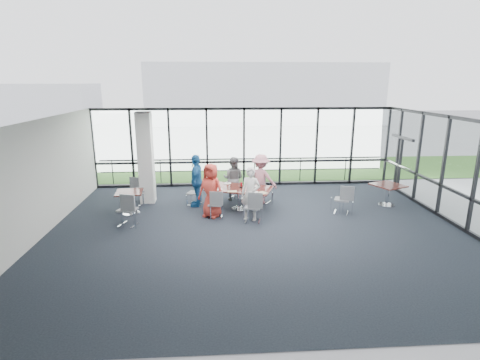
{
  "coord_description": "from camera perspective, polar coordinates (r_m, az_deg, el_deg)",
  "views": [
    {
      "loc": [
        -1.15,
        -10.03,
        4.19
      ],
      "look_at": [
        -0.38,
        1.67,
        1.1
      ],
      "focal_mm": 28.0,
      "sensor_mm": 36.0,
      "label": 1
    }
  ],
  "objects": [
    {
      "name": "tumbler_d",
      "position": [
        12.62,
        -3.31,
        -0.74
      ],
      "size": [
        0.07,
        0.07,
        0.15
      ],
      "primitive_type": "cylinder",
      "color": "white",
      "rests_on": "main_table"
    },
    {
      "name": "diner_near_left",
      "position": [
        11.85,
        -4.45,
        -1.59
      ],
      "size": [
        1.01,
        0.9,
        1.73
      ],
      "primitive_type": "imported",
      "rotation": [
        0.0,
        0.0,
        -0.52
      ],
      "color": "red",
      "rests_on": "ground"
    },
    {
      "name": "hangar_main",
      "position": [
        42.36,
        3.3,
        13.14
      ],
      "size": [
        24.0,
        10.0,
        6.0
      ],
      "primitive_type": "cube",
      "color": "white",
      "rests_on": "ground"
    },
    {
      "name": "chair_spare_la",
      "position": [
        11.66,
        -16.78,
        -4.34
      ],
      "size": [
        0.62,
        0.62,
        1.01
      ],
      "primitive_type": null,
      "rotation": [
        0.0,
        0.0,
        -0.33
      ],
      "color": "gray",
      "rests_on": "ground"
    },
    {
      "name": "curtain_wall_right",
      "position": [
        12.59,
        30.96,
        0.75
      ],
      "size": [
        0.1,
        10.0,
        3.2
      ],
      "primitive_type": "cube",
      "color": "white",
      "rests_on": "ground"
    },
    {
      "name": "chair_spare_lb",
      "position": [
        13.58,
        -15.45,
        -1.75
      ],
      "size": [
        0.59,
        0.59,
        0.91
      ],
      "primitive_type": null,
      "rotation": [
        0.0,
        0.0,
        2.73
      ],
      "color": "gray",
      "rests_on": "ground"
    },
    {
      "name": "chair_main_nl",
      "position": [
        11.86,
        -3.77,
        -3.69
      ],
      "size": [
        0.5,
        0.5,
        0.89
      ],
      "primitive_type": null,
      "rotation": [
        0.0,
        0.0,
        -0.17
      ],
      "color": "gray",
      "rests_on": "ground"
    },
    {
      "name": "hangar_aux",
      "position": [
        41.66,
        -28.09,
        10.06
      ],
      "size": [
        10.0,
        6.0,
        4.0
      ],
      "primitive_type": "cube",
      "color": "white",
      "rests_on": "ground"
    },
    {
      "name": "green_bottle",
      "position": [
        12.51,
        0.54,
        -0.73
      ],
      "size": [
        0.05,
        0.05,
        0.2
      ],
      "primitive_type": "cylinder",
      "color": "#177118",
      "rests_on": "main_table"
    },
    {
      "name": "guard_rail",
      "position": [
        16.11,
        0.43,
        1.52
      ],
      "size": [
        12.0,
        0.06,
        0.06
      ],
      "primitive_type": "cylinder",
      "rotation": [
        0.0,
        1.57,
        0.0
      ],
      "color": "#2D2D33",
      "rests_on": "ground"
    },
    {
      "name": "chair_main_nr",
      "position": [
        11.48,
        1.97,
        -4.1
      ],
      "size": [
        0.56,
        0.56,
        0.97
      ],
      "primitive_type": null,
      "rotation": [
        0.0,
        0.0,
        -0.22
      ],
      "color": "gray",
      "rests_on": "ground"
    },
    {
      "name": "chair_main_end",
      "position": [
        13.17,
        -7.03,
        -1.95
      ],
      "size": [
        0.54,
        0.54,
        0.86
      ],
      "primitive_type": null,
      "rotation": [
        0.0,
        0.0,
        -1.93
      ],
      "color": "gray",
      "rests_on": "ground"
    },
    {
      "name": "diner_far_right",
      "position": [
        13.14,
        3.18,
        0.15
      ],
      "size": [
        1.27,
        0.98,
        1.76
      ],
      "primitive_type": "imported",
      "rotation": [
        0.0,
        0.0,
        2.75
      ],
      "color": "#CB7F8E",
      "rests_on": "ground"
    },
    {
      "name": "chair_main_fr",
      "position": [
        13.35,
        3.64,
        -1.5
      ],
      "size": [
        0.62,
        0.62,
        0.92
      ],
      "primitive_type": null,
      "rotation": [
        0.0,
        0.0,
        2.56
      ],
      "color": "gray",
      "rests_on": "ground"
    },
    {
      "name": "diner_near_right",
      "position": [
        11.55,
        1.63,
        -2.13
      ],
      "size": [
        0.74,
        0.65,
        1.68
      ],
      "primitive_type": "imported",
      "rotation": [
        0.0,
        0.0,
        -0.4
      ],
      "color": "silver",
      "rests_on": "ground"
    },
    {
      "name": "wall_left",
      "position": [
        11.44,
        -28.72,
        -0.18
      ],
      "size": [
        0.1,
        10.0,
        3.2
      ],
      "primitive_type": "cube",
      "color": "silver",
      "rests_on": "ground"
    },
    {
      "name": "main_table",
      "position": [
        12.54,
        -0.09,
        -1.68
      ],
      "size": [
        2.4,
        1.84,
        0.75
      ],
      "rotation": [
        0.0,
        0.0,
        -0.36
      ],
      "color": "#391410",
      "rests_on": "ground"
    },
    {
      "name": "tumbler_a",
      "position": [
        12.27,
        -1.68,
        -1.19
      ],
      "size": [
        0.07,
        0.07,
        0.14
      ],
      "primitive_type": "cylinder",
      "color": "white",
      "rests_on": "main_table"
    },
    {
      "name": "plate_fl",
      "position": [
        13.04,
        -1.93,
        -0.51
      ],
      "size": [
        0.26,
        0.26,
        0.01
      ],
      "primitive_type": "cylinder",
      "color": "white",
      "rests_on": "main_table"
    },
    {
      "name": "wall_front",
      "position": [
        5.78,
        8.33,
        -12.06
      ],
      "size": [
        12.0,
        0.1,
        3.2
      ],
      "primitive_type": "cube",
      "color": "silver",
      "rests_on": "ground"
    },
    {
      "name": "plate_nl",
      "position": [
        12.32,
        -3.3,
        -1.45
      ],
      "size": [
        0.26,
        0.26,
        0.01
      ],
      "primitive_type": "cylinder",
      "color": "white",
      "rests_on": "main_table"
    },
    {
      "name": "side_table_right",
      "position": [
        13.91,
        21.63,
        -1.07
      ],
      "size": [
        1.24,
        1.24,
        0.75
      ],
      "rotation": [
        0.0,
        0.0,
        0.41
      ],
      "color": "#391410",
      "rests_on": "ground"
    },
    {
      "name": "curtain_wall_back",
      "position": [
        15.3,
        0.61,
        5.01
      ],
      "size": [
        12.0,
        0.1,
        3.2
      ],
      "primitive_type": "cube",
      "color": "white",
      "rests_on": "ground"
    },
    {
      "name": "plate_end",
      "position": [
        12.83,
        -3.93,
        -0.8
      ],
      "size": [
        0.25,
        0.25,
        0.01
      ],
      "primitive_type": "cylinder",
      "color": "white",
      "rests_on": "main_table"
    },
    {
      "name": "chair_spare_r",
      "position": [
        12.67,
        15.28,
        -2.87
      ],
      "size": [
        0.6,
        0.6,
        0.94
      ],
      "primitive_type": null,
      "rotation": [
        0.0,
        0.0,
        -0.42
      ],
      "color": "gray",
      "rests_on": "ground"
    },
    {
      "name": "floor",
      "position": [
        10.94,
        2.59,
        -7.84
      ],
      "size": [
        12.0,
        10.0,
        0.02
      ],
      "primitive_type": "cube",
      "color": "black",
      "rests_on": "ground"
    },
    {
      "name": "structural_column",
      "position": [
        13.51,
        -14.16,
        3.26
      ],
      "size": [
        0.5,
        0.5,
        3.2
      ],
      "primitive_type": "cube",
      "color": "white",
      "rests_on": "ground"
    },
    {
      "name": "grass_strip",
      "position": [
        18.55,
        -0.11,
        1.74
      ],
      "size": [
        80.0,
        5.0,
        0.01
      ],
      "primitive_type": "cube",
      "color": "#2A511D",
      "rests_on": "ground"
    },
    {
      "name": "tumbler_c",
      "position": [
        12.75,
        0.55,
        -0.56
      ],
      "size": [
        0.07,
        0.07,
        0.14
      ],
      "primitive_type": "cylinder",
      "color": "white",
      "rests_on": "main_table"
    },
    {
      "name": "ceiling",
      "position": [
        10.15,
        2.8,
        9.14
      ],
      "size": [
        12.0,
        10.0,
        0.04
      ],
      "primitive_type": "cube",
      "color": "white",
      "rests_on": "ground"
    },
    {
      "name": "chair_main_fl",
      "position": [
        13.74,
        -0.54,
        -0.85
      ],
      "size": [
        0.66,
        0.66,
        0.99
      ],
      "primitive_type": null,
      "rotation": [
        0.0,
        0.0,
        2.63
      ],
      "color": "gray",
      "rests_on": "ground"
    },
    {
      "name": "menu_b",
      "position": [
        11.99,
        3.5,
        -1.93
      ],
      "size": [
        0.34,
        0.37,
        0.0
      ],
      "primitive_type": "cube",
      "rotation": [
        0.0,
        0.0,
        -1.0
      ],
      "color": "silver",
      "rests_on": "main_table"
    },
    {
      "name": "apron",
      "position": [
        20.5,
        -0.47,
        2.92
      ],
      "size": [
        80.0,
        70.0,
        0.02
      ],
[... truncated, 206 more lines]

